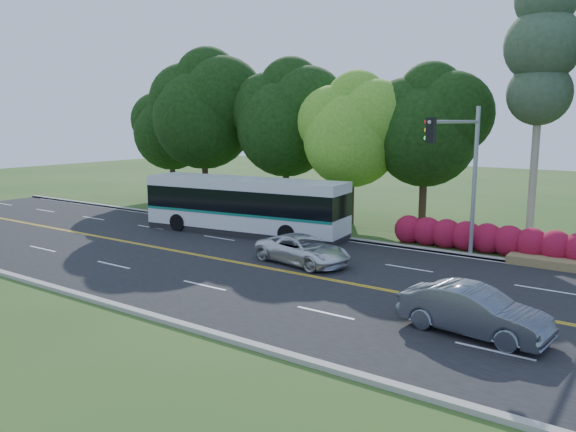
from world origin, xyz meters
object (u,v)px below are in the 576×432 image
Objects in this scene: traffic_signal at (462,160)px; transit_bus at (244,206)px; suv at (303,250)px; sedan at (474,311)px.

traffic_signal is 0.57× the size of transit_bus.
traffic_signal is 1.54× the size of suv.
traffic_signal is 12.59m from transit_bus.
transit_bus is 2.68× the size of suv.
sedan is at bearing -34.30° from transit_bus.
transit_bus is at bearing 69.01° from sedan.
traffic_signal is 1.59× the size of sedan.
transit_bus reaches higher than suv.
transit_bus is at bearing -179.65° from traffic_signal.
sedan is (15.32, -7.92, -0.82)m from transit_bus.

